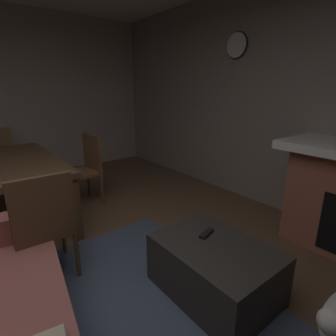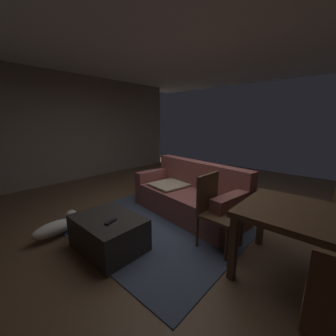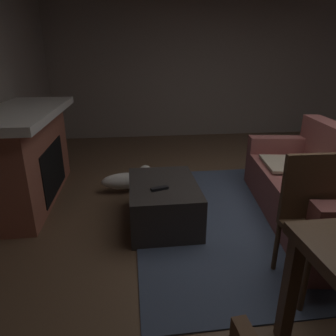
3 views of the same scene
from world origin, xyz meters
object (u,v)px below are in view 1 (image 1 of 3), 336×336
at_px(tv_remote, 206,233).
at_px(dining_chair_south, 86,165).
at_px(dining_table, 11,167).
at_px(ottoman_coffee_table, 214,269).
at_px(wall_clock, 237,45).
at_px(dining_chair_west, 43,223).

height_order(tv_remote, dining_chair_south, dining_chair_south).
bearing_deg(tv_remote, dining_table, 8.29).
height_order(ottoman_coffee_table, tv_remote, tv_remote).
distance_m(dining_chair_south, wall_clock, 2.56).
relative_size(dining_table, dining_chair_south, 1.98).
bearing_deg(tv_remote, dining_chair_west, 34.73).
distance_m(dining_chair_south, dining_chair_west, 1.58).
bearing_deg(dining_table, wall_clock, -108.86).
bearing_deg(ottoman_coffee_table, wall_clock, -52.72).
bearing_deg(wall_clock, dining_table, 71.14).
distance_m(ottoman_coffee_table, tv_remote, 0.27).
distance_m(ottoman_coffee_table, dining_chair_west, 1.37).
height_order(ottoman_coffee_table, dining_table, dining_table).
relative_size(ottoman_coffee_table, wall_clock, 2.63).
distance_m(dining_table, wall_clock, 3.17).
xyz_separation_m(dining_chair_south, wall_clock, (-0.93, -1.83, 1.54)).
xyz_separation_m(ottoman_coffee_table, dining_chair_west, (0.93, 0.96, 0.32)).
bearing_deg(ottoman_coffee_table, dining_table, 23.02).
height_order(dining_table, dining_chair_south, dining_chair_south).
bearing_deg(dining_chair_south, dining_table, 90.49).
relative_size(ottoman_coffee_table, tv_remote, 5.55).
xyz_separation_m(dining_chair_south, dining_chair_west, (-1.32, 0.87, 0.00)).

